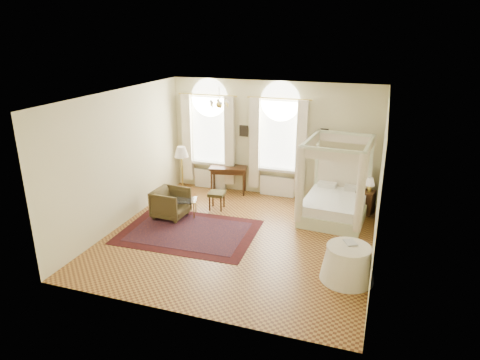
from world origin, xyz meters
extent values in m
plane|color=#A77430|center=(0.00, 0.00, 0.00)|extent=(6.00, 6.00, 0.00)
plane|color=beige|center=(0.00, 3.00, 1.65)|extent=(6.00, 0.00, 6.00)
plane|color=beige|center=(0.00, -3.00, 1.65)|extent=(6.00, 0.00, 6.00)
plane|color=beige|center=(-3.00, 0.00, 1.65)|extent=(0.00, 6.00, 6.00)
plane|color=beige|center=(3.00, 0.00, 1.65)|extent=(0.00, 6.00, 6.00)
plane|color=white|center=(0.00, 0.00, 3.30)|extent=(6.00, 6.00, 0.00)
cube|color=white|center=(-1.90, 2.97, 1.80)|extent=(1.10, 0.04, 1.90)
cylinder|color=white|center=(-1.90, 2.97, 2.75)|extent=(1.10, 0.04, 1.10)
cube|color=white|center=(-1.90, 2.88, 0.81)|extent=(1.32, 0.24, 0.08)
cube|color=white|center=(-2.57, 2.80, 1.55)|extent=(0.28, 0.14, 2.60)
cube|color=white|center=(-1.23, 2.80, 1.55)|extent=(0.28, 0.14, 2.60)
cube|color=white|center=(-1.90, 2.90, 0.30)|extent=(1.00, 0.12, 0.58)
cube|color=white|center=(0.20, 2.97, 1.80)|extent=(1.10, 0.04, 1.90)
cylinder|color=white|center=(0.20, 2.97, 2.75)|extent=(1.10, 0.04, 1.10)
cube|color=white|center=(0.20, 2.88, 0.81)|extent=(1.32, 0.24, 0.08)
cube|color=white|center=(-0.47, 2.80, 1.55)|extent=(0.28, 0.14, 2.60)
cube|color=white|center=(0.87, 2.80, 1.55)|extent=(0.28, 0.14, 2.60)
cube|color=white|center=(0.20, 2.90, 0.30)|extent=(1.00, 0.12, 0.58)
cylinder|color=gold|center=(-0.90, 1.20, 3.10)|extent=(0.02, 0.02, 0.40)
sphere|color=gold|center=(-0.90, 1.20, 2.88)|extent=(0.16, 0.16, 0.16)
sphere|color=beige|center=(-0.68, 1.20, 2.95)|extent=(0.07, 0.07, 0.07)
sphere|color=beige|center=(-0.79, 1.39, 2.95)|extent=(0.07, 0.07, 0.07)
sphere|color=beige|center=(-1.01, 1.39, 2.95)|extent=(0.07, 0.07, 0.07)
sphere|color=beige|center=(-1.12, 1.20, 2.95)|extent=(0.07, 0.07, 0.07)
sphere|color=beige|center=(-1.01, 1.01, 2.95)|extent=(0.07, 0.07, 0.07)
sphere|color=beige|center=(-0.79, 1.01, 2.95)|extent=(0.07, 0.07, 0.07)
cube|color=black|center=(-0.85, 2.97, 1.85)|extent=(0.26, 0.03, 0.32)
cube|color=black|center=(1.45, 2.97, 1.95)|extent=(0.22, 0.03, 0.26)
cube|color=beige|center=(1.97, 1.82, 0.16)|extent=(1.65, 1.98, 0.32)
cube|color=white|center=(1.97, 1.82, 0.45)|extent=(1.55, 1.88, 0.25)
cube|color=white|center=(2.04, 2.71, 0.80)|extent=(1.52, 0.18, 1.07)
cube|color=beige|center=(1.34, 2.75, 1.03)|extent=(0.09, 0.09, 2.05)
cube|color=beige|center=(2.74, 2.65, 1.03)|extent=(0.09, 0.09, 2.05)
cube|color=beige|center=(1.21, 0.99, 1.03)|extent=(0.09, 0.09, 2.05)
cube|color=beige|center=(2.61, 0.88, 1.03)|extent=(0.09, 0.09, 2.05)
cube|color=beige|center=(2.04, 2.70, 2.05)|extent=(1.52, 0.18, 0.07)
cube|color=beige|center=(1.91, 0.94, 2.05)|extent=(1.52, 0.18, 0.07)
cube|color=beige|center=(1.27, 1.87, 2.05)|extent=(0.21, 1.87, 0.07)
cube|color=beige|center=(2.68, 1.76, 2.05)|extent=(0.21, 1.87, 0.07)
cube|color=white|center=(2.04, 2.70, 1.93)|extent=(1.57, 0.15, 0.25)
cube|color=white|center=(1.91, 0.94, 1.93)|extent=(1.57, 0.15, 0.25)
cube|color=white|center=(1.27, 1.87, 1.93)|extent=(0.18, 1.92, 0.25)
cube|color=white|center=(2.68, 1.76, 1.93)|extent=(0.18, 1.92, 0.25)
cylinder|color=white|center=(1.21, 0.99, 1.11)|extent=(0.20, 0.20, 1.87)
cylinder|color=white|center=(2.61, 0.88, 1.11)|extent=(0.20, 0.20, 1.87)
cube|color=#36200E|center=(2.70, 2.45, 0.31)|extent=(0.52, 0.49, 0.62)
cylinder|color=gold|center=(2.77, 2.44, 0.71)|extent=(0.11, 0.11, 0.18)
cone|color=beige|center=(2.77, 2.44, 0.89)|extent=(0.25, 0.25, 0.20)
cube|color=#36200E|center=(-1.24, 2.70, 0.78)|extent=(1.17, 0.77, 0.06)
cube|color=#36200E|center=(-1.24, 2.70, 0.68)|extent=(1.04, 0.65, 0.11)
cylinder|color=#36200E|center=(-1.75, 2.81, 0.38)|extent=(0.05, 0.05, 0.75)
cylinder|color=#36200E|center=(-0.82, 3.01, 0.38)|extent=(0.05, 0.05, 0.75)
cylinder|color=#36200E|center=(-1.66, 2.39, 0.38)|extent=(0.05, 0.05, 0.75)
cylinder|color=#36200E|center=(-0.73, 2.59, 0.38)|extent=(0.05, 0.05, 0.75)
imported|color=black|center=(-1.16, 2.83, 0.82)|extent=(0.37, 0.29, 0.03)
cube|color=#3F391B|center=(-1.11, 1.44, 0.44)|extent=(0.46, 0.46, 0.08)
cylinder|color=#36200E|center=(-1.25, 1.26, 0.20)|extent=(0.04, 0.04, 0.40)
cylinder|color=#36200E|center=(-0.94, 1.30, 0.20)|extent=(0.04, 0.04, 0.40)
cylinder|color=#36200E|center=(-1.28, 1.57, 0.20)|extent=(0.04, 0.04, 0.40)
cylinder|color=#36200E|center=(-0.97, 1.61, 0.20)|extent=(0.04, 0.04, 0.40)
imported|color=#43361C|center=(-2.04, 0.56, 0.38)|extent=(0.87, 0.85, 0.76)
cube|color=silver|center=(-1.76, 0.75, 0.44)|extent=(0.76, 0.63, 0.02)
cylinder|color=gold|center=(-1.98, 0.49, 0.22)|extent=(0.03, 0.03, 0.44)
cylinder|color=gold|center=(-1.43, 0.66, 0.22)|extent=(0.03, 0.03, 0.44)
cylinder|color=gold|center=(-2.08, 0.85, 0.22)|extent=(0.03, 0.03, 0.44)
cylinder|color=gold|center=(-1.54, 1.01, 0.22)|extent=(0.03, 0.03, 0.44)
cylinder|color=gold|center=(-2.31, 1.84, 0.01)|extent=(0.27, 0.27, 0.03)
cylinder|color=gold|center=(-2.31, 1.84, 0.67)|extent=(0.04, 0.04, 1.35)
cone|color=beige|center=(-2.31, 1.84, 1.39)|extent=(0.40, 0.40, 0.29)
cube|color=#451011|center=(-1.23, -0.10, 0.00)|extent=(3.25, 2.38, 0.01)
cube|color=black|center=(-1.23, -0.10, 0.01)|extent=(2.73, 1.87, 0.01)
cone|color=white|center=(2.57, -0.99, 0.34)|extent=(1.04, 1.04, 0.67)
cylinder|color=white|center=(2.57, -0.99, 0.69)|extent=(0.85, 0.85, 0.04)
imported|color=black|center=(2.49, -0.89, 0.72)|extent=(0.31, 0.34, 0.03)
camera|label=1|loc=(2.92, -8.51, 4.60)|focal=32.00mm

